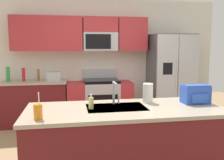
# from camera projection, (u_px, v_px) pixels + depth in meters

# --- Properties ---
(ground_plane) EXTENTS (9.00, 9.00, 0.00)m
(ground_plane) POSITION_uv_depth(u_px,v_px,m) (121.00, 157.00, 3.62)
(ground_plane) COLOR #997A56
(ground_plane) RESTS_ON ground
(kitchen_wall_unit) EXTENTS (5.20, 0.43, 2.60)m
(kitchen_wall_unit) POSITION_uv_depth(u_px,v_px,m) (95.00, 52.00, 5.43)
(kitchen_wall_unit) COLOR silver
(kitchen_wall_unit) RESTS_ON ground
(back_counter) EXTENTS (1.29, 0.63, 0.90)m
(back_counter) POSITION_uv_depth(u_px,v_px,m) (35.00, 103.00, 5.08)
(back_counter) COLOR maroon
(back_counter) RESTS_ON ground
(range_oven) EXTENTS (1.36, 0.61, 1.10)m
(range_oven) POSITION_uv_depth(u_px,v_px,m) (100.00, 101.00, 5.30)
(range_oven) COLOR #B7BABF
(range_oven) RESTS_ON ground
(refrigerator) EXTENTS (0.90, 0.76, 1.85)m
(refrigerator) POSITION_uv_depth(u_px,v_px,m) (171.00, 77.00, 5.43)
(refrigerator) COLOR #4C4F54
(refrigerator) RESTS_ON ground
(island_counter) EXTENTS (2.26, 0.92, 0.90)m
(island_counter) POSITION_uv_depth(u_px,v_px,m) (125.00, 145.00, 2.91)
(island_counter) COLOR maroon
(island_counter) RESTS_ON ground
(toaster) EXTENTS (0.28, 0.16, 0.18)m
(toaster) POSITION_uv_depth(u_px,v_px,m) (54.00, 76.00, 5.02)
(toaster) COLOR #B7BABF
(toaster) RESTS_ON back_counter
(pepper_mill) EXTENTS (0.05, 0.05, 0.24)m
(pepper_mill) POSITION_uv_depth(u_px,v_px,m) (38.00, 75.00, 5.01)
(pepper_mill) COLOR brown
(pepper_mill) RESTS_ON back_counter
(bottle_green) EXTENTS (0.07, 0.07, 0.29)m
(bottle_green) POSITION_uv_depth(u_px,v_px,m) (8.00, 74.00, 4.93)
(bottle_green) COLOR green
(bottle_green) RESTS_ON back_counter
(bottle_red) EXTENTS (0.06, 0.06, 0.27)m
(bottle_red) POSITION_uv_depth(u_px,v_px,m) (24.00, 74.00, 4.98)
(bottle_red) COLOR red
(bottle_red) RESTS_ON back_counter
(sink_faucet) EXTENTS (0.09, 0.21, 0.28)m
(sink_faucet) POSITION_uv_depth(u_px,v_px,m) (115.00, 91.00, 2.99)
(sink_faucet) COLOR #B7BABF
(sink_faucet) RESTS_ON island_counter
(drink_cup_orange) EXTENTS (0.08, 0.08, 0.27)m
(drink_cup_orange) POSITION_uv_depth(u_px,v_px,m) (38.00, 112.00, 2.39)
(drink_cup_orange) COLOR orange
(drink_cup_orange) RESTS_ON island_counter
(soap_dispenser) EXTENTS (0.06, 0.06, 0.17)m
(soap_dispenser) POSITION_uv_depth(u_px,v_px,m) (91.00, 103.00, 2.79)
(soap_dispenser) COLOR #D8CC66
(soap_dispenser) RESTS_ON island_counter
(paper_towel_roll) EXTENTS (0.12, 0.12, 0.24)m
(paper_towel_roll) POSITION_uv_depth(u_px,v_px,m) (148.00, 93.00, 3.10)
(paper_towel_roll) COLOR white
(paper_towel_roll) RESTS_ON island_counter
(backpack) EXTENTS (0.32, 0.22, 0.23)m
(backpack) POSITION_uv_depth(u_px,v_px,m) (196.00, 94.00, 3.07)
(backpack) COLOR blue
(backpack) RESTS_ON island_counter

